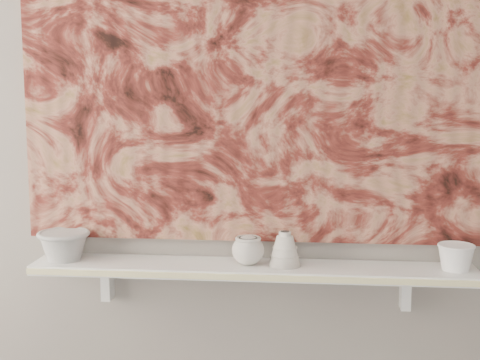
# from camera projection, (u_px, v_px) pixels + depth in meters

# --- Properties ---
(wall_back) EXTENTS (3.60, 0.00, 3.60)m
(wall_back) POSITION_uv_depth(u_px,v_px,m) (254.00, 130.00, 2.15)
(wall_back) COLOR gray
(wall_back) RESTS_ON floor
(shelf) EXTENTS (1.40, 0.18, 0.03)m
(shelf) POSITION_uv_depth(u_px,v_px,m) (252.00, 269.00, 2.11)
(shelf) COLOR silver
(shelf) RESTS_ON wall_back
(shelf_stripe) EXTENTS (1.40, 0.01, 0.02)m
(shelf_stripe) POSITION_uv_depth(u_px,v_px,m) (249.00, 278.00, 2.02)
(shelf_stripe) COLOR beige
(shelf_stripe) RESTS_ON shelf
(bracket_left) EXTENTS (0.03, 0.06, 0.12)m
(bracket_left) POSITION_uv_depth(u_px,v_px,m) (107.00, 282.00, 2.24)
(bracket_left) COLOR silver
(bracket_left) RESTS_ON wall_back
(bracket_right) EXTENTS (0.03, 0.06, 0.12)m
(bracket_right) POSITION_uv_depth(u_px,v_px,m) (405.00, 290.00, 2.14)
(bracket_right) COLOR silver
(bracket_right) RESTS_ON wall_back
(painting) EXTENTS (1.50, 0.02, 1.10)m
(painting) POSITION_uv_depth(u_px,v_px,m) (254.00, 70.00, 2.10)
(painting) COLOR maroon
(painting) RESTS_ON wall_back
(house_motif) EXTENTS (0.09, 0.00, 0.08)m
(house_motif) POSITION_uv_depth(u_px,v_px,m) (396.00, 169.00, 2.09)
(house_motif) COLOR black
(house_motif) RESTS_ON painting
(bowl_grey) EXTENTS (0.21, 0.21, 0.10)m
(bowl_grey) POSITION_uv_depth(u_px,v_px,m) (64.00, 245.00, 2.16)
(bowl_grey) COLOR gray
(bowl_grey) RESTS_ON shelf
(cup_cream) EXTENTS (0.12, 0.12, 0.09)m
(cup_cream) POSITION_uv_depth(u_px,v_px,m) (248.00, 250.00, 2.11)
(cup_cream) COLOR beige
(cup_cream) RESTS_ON shelf
(bell_vessel) EXTENTS (0.10, 0.10, 0.11)m
(bell_vessel) POSITION_uv_depth(u_px,v_px,m) (285.00, 248.00, 2.09)
(bell_vessel) COLOR beige
(bell_vessel) RESTS_ON shelf
(bowl_white) EXTENTS (0.14, 0.14, 0.08)m
(bowl_white) POSITION_uv_depth(u_px,v_px,m) (456.00, 257.00, 2.05)
(bowl_white) COLOR white
(bowl_white) RESTS_ON shelf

